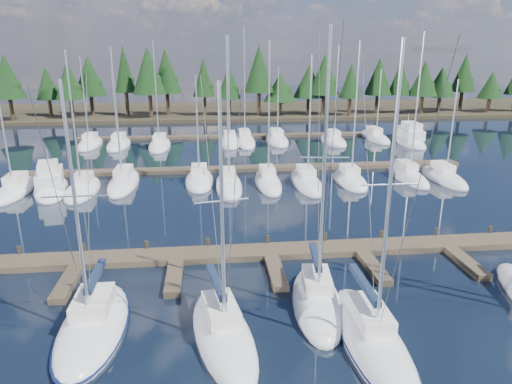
{
  "coord_description": "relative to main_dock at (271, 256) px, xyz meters",
  "views": [
    {
      "loc": [
        -3.84,
        -9.13,
        12.87
      ],
      "look_at": [
        -0.44,
        22.0,
        3.07
      ],
      "focal_mm": 32.0,
      "sensor_mm": 36.0,
      "label": 1
    }
  ],
  "objects": [
    {
      "name": "far_shore",
      "position": [
        0.0,
        72.64,
        0.1
      ],
      "size": [
        220.0,
        30.0,
        0.6
      ],
      "primitive_type": "cube",
      "color": "#312A1B",
      "rests_on": "ground"
    },
    {
      "name": "front_sailboat_4",
      "position": [
        3.34,
        -9.35,
        0.08
      ],
      "size": [
        2.79,
        9.44,
        14.1
      ],
      "color": "silver",
      "rests_on": "ground"
    },
    {
      "name": "ground",
      "position": [
        0.0,
        12.64,
        -0.2
      ],
      "size": [
        260.0,
        260.0,
        0.0
      ],
      "primitive_type": "plane",
      "color": "black",
      "rests_on": "ground"
    },
    {
      "name": "motor_yacht_left",
      "position": [
        -18.8,
        17.06,
        0.3
      ],
      "size": [
        5.35,
        9.74,
        4.63
      ],
      "color": "silver",
      "rests_on": "ground"
    },
    {
      "name": "back_sailboat_rows",
      "position": [
        -0.2,
        27.45,
        0.06
      ],
      "size": [
        45.9,
        33.11,
        16.59
      ],
      "color": "silver",
      "rests_on": "ground"
    },
    {
      "name": "front_sailboat_1",
      "position": [
        -9.52,
        -6.91,
        0.07
      ],
      "size": [
        3.16,
        8.32,
        12.57
      ],
      "color": "silver",
      "rests_on": "ground"
    },
    {
      "name": "motor_yacht_right",
      "position": [
        25.05,
        35.43,
        0.34
      ],
      "size": [
        4.05,
        10.23,
        5.02
      ],
      "color": "silver",
      "rests_on": "ground"
    },
    {
      "name": "main_dock",
      "position": [
        0.0,
        0.0,
        0.0
      ],
      "size": [
        44.0,
        6.13,
        0.9
      ],
      "color": "#4B3F2F",
      "rests_on": "ground"
    },
    {
      "name": "front_sailboat_2",
      "position": [
        -3.39,
        -8.18,
        0.08
      ],
      "size": [
        3.9,
        8.34,
        12.55
      ],
      "color": "silver",
      "rests_on": "ground"
    },
    {
      "name": "back_docks",
      "position": [
        0.0,
        32.23,
        -0.0
      ],
      "size": [
        50.0,
        21.8,
        0.4
      ],
      "color": "#4B3F2F",
      "rests_on": "ground"
    },
    {
      "name": "front_sailboat_3",
      "position": [
        1.61,
        -5.92,
        0.11
      ],
      "size": [
        3.41,
        7.81,
        14.7
      ],
      "color": "silver",
      "rests_on": "ground"
    },
    {
      "name": "tree_line",
      "position": [
        -0.62,
        62.79,
        7.15
      ],
      "size": [
        185.34,
        11.56,
        13.55
      ],
      "color": "black",
      "rests_on": "far_shore"
    }
  ]
}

